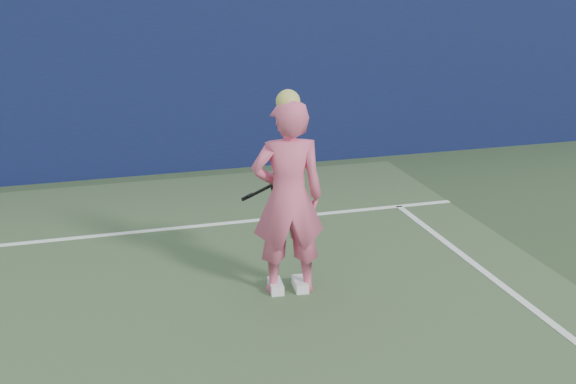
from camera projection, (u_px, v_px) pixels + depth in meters
name	position (u px, v px, depth m)	size (l,w,h in m)	color
player	(288.00, 197.00, 7.44)	(0.73, 0.52, 1.96)	#D95478
racket	(279.00, 183.00, 7.90)	(0.59, 0.20, 0.32)	black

